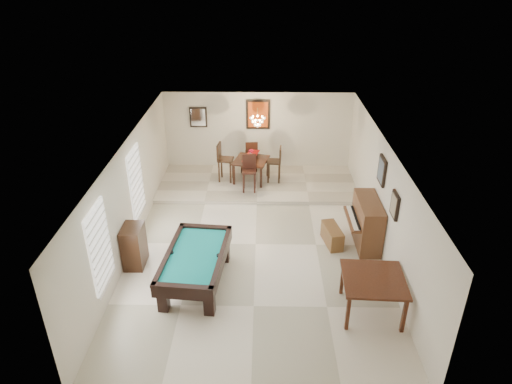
{
  "coord_description": "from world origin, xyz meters",
  "views": [
    {
      "loc": [
        0.17,
        -9.44,
        6.41
      ],
      "look_at": [
        0.0,
        0.6,
        1.15
      ],
      "focal_mm": 32.0,
      "sensor_mm": 36.0,
      "label": 1
    }
  ],
  "objects_px": {
    "apothecary_chest": "(134,246)",
    "dining_chair_south": "(249,174)",
    "dining_chair_north": "(251,155)",
    "dining_chair_west": "(226,162)",
    "pool_table": "(196,269)",
    "chandelier": "(258,118)",
    "flower_vase": "(251,153)",
    "square_table": "(372,295)",
    "upright_piano": "(361,223)",
    "piano_bench": "(332,236)",
    "dining_chair_east": "(274,164)",
    "dining_table": "(251,168)"
  },
  "relations": [
    {
      "from": "dining_chair_west",
      "to": "chandelier",
      "type": "height_order",
      "value": "chandelier"
    },
    {
      "from": "upright_piano",
      "to": "dining_chair_south",
      "type": "distance_m",
      "value": 3.81
    },
    {
      "from": "dining_chair_west",
      "to": "piano_bench",
      "type": "bearing_deg",
      "value": -131.35
    },
    {
      "from": "dining_chair_east",
      "to": "square_table",
      "type": "bearing_deg",
      "value": 22.4
    },
    {
      "from": "upright_piano",
      "to": "apothecary_chest",
      "type": "xyz_separation_m",
      "value": [
        -5.34,
        -0.97,
        -0.09
      ]
    },
    {
      "from": "dining_chair_north",
      "to": "chandelier",
      "type": "bearing_deg",
      "value": 97.74
    },
    {
      "from": "dining_chair_north",
      "to": "dining_chair_east",
      "type": "height_order",
      "value": "dining_chair_east"
    },
    {
      "from": "square_table",
      "to": "dining_chair_west",
      "type": "distance_m",
      "value": 6.62
    },
    {
      "from": "square_table",
      "to": "dining_chair_north",
      "type": "height_order",
      "value": "dining_chair_north"
    },
    {
      "from": "chandelier",
      "to": "dining_chair_west",
      "type": "bearing_deg",
      "value": 170.19
    },
    {
      "from": "dining_table",
      "to": "dining_chair_east",
      "type": "bearing_deg",
      "value": -3.2
    },
    {
      "from": "piano_bench",
      "to": "dining_chair_north",
      "type": "distance_m",
      "value": 4.58
    },
    {
      "from": "pool_table",
      "to": "upright_piano",
      "type": "bearing_deg",
      "value": 28.32
    },
    {
      "from": "apothecary_chest",
      "to": "dining_chair_south",
      "type": "bearing_deg",
      "value": 54.49
    },
    {
      "from": "upright_piano",
      "to": "dining_table",
      "type": "xyz_separation_m",
      "value": [
        -2.78,
        3.29,
        -0.06
      ]
    },
    {
      "from": "upright_piano",
      "to": "flower_vase",
      "type": "xyz_separation_m",
      "value": [
        -2.78,
        3.29,
        0.45
      ]
    },
    {
      "from": "upright_piano",
      "to": "dining_table",
      "type": "relative_size",
      "value": 1.44
    },
    {
      "from": "pool_table",
      "to": "square_table",
      "type": "bearing_deg",
      "value": -7.65
    },
    {
      "from": "apothecary_chest",
      "to": "dining_chair_east",
      "type": "height_order",
      "value": "dining_chair_east"
    },
    {
      "from": "pool_table",
      "to": "dining_chair_west",
      "type": "xyz_separation_m",
      "value": [
        0.28,
        4.9,
        0.35
      ]
    },
    {
      "from": "flower_vase",
      "to": "dining_chair_east",
      "type": "height_order",
      "value": "dining_chair_east"
    },
    {
      "from": "pool_table",
      "to": "dining_chair_north",
      "type": "height_order",
      "value": "dining_chair_north"
    },
    {
      "from": "flower_vase",
      "to": "dining_chair_north",
      "type": "distance_m",
      "value": 0.83
    },
    {
      "from": "dining_chair_north",
      "to": "dining_chair_east",
      "type": "bearing_deg",
      "value": 128.08
    },
    {
      "from": "square_table",
      "to": "piano_bench",
      "type": "xyz_separation_m",
      "value": [
        -0.45,
        2.42,
        -0.18
      ]
    },
    {
      "from": "dining_table",
      "to": "dining_chair_north",
      "type": "distance_m",
      "value": 0.73
    },
    {
      "from": "apothecary_chest",
      "to": "flower_vase",
      "type": "bearing_deg",
      "value": 58.96
    },
    {
      "from": "piano_bench",
      "to": "dining_chair_east",
      "type": "height_order",
      "value": "dining_chair_east"
    },
    {
      "from": "square_table",
      "to": "upright_piano",
      "type": "relative_size",
      "value": 0.85
    },
    {
      "from": "pool_table",
      "to": "flower_vase",
      "type": "height_order",
      "value": "flower_vase"
    },
    {
      "from": "pool_table",
      "to": "chandelier",
      "type": "distance_m",
      "value": 5.22
    },
    {
      "from": "pool_table",
      "to": "flower_vase",
      "type": "xyz_separation_m",
      "value": [
        1.06,
        4.92,
        0.66
      ]
    },
    {
      "from": "dining_chair_north",
      "to": "dining_chair_west",
      "type": "distance_m",
      "value": 1.08
    },
    {
      "from": "dining_chair_north",
      "to": "dining_chair_west",
      "type": "bearing_deg",
      "value": 39.16
    },
    {
      "from": "pool_table",
      "to": "dining_chair_north",
      "type": "xyz_separation_m",
      "value": [
        1.05,
        5.64,
        0.26
      ]
    },
    {
      "from": "piano_bench",
      "to": "flower_vase",
      "type": "height_order",
      "value": "flower_vase"
    },
    {
      "from": "pool_table",
      "to": "dining_chair_west",
      "type": "height_order",
      "value": "dining_chair_west"
    },
    {
      "from": "flower_vase",
      "to": "dining_chair_north",
      "type": "xyz_separation_m",
      "value": [
        -0.01,
        0.73,
        -0.4
      ]
    },
    {
      "from": "square_table",
      "to": "flower_vase",
      "type": "height_order",
      "value": "flower_vase"
    },
    {
      "from": "upright_piano",
      "to": "dining_chair_east",
      "type": "xyz_separation_m",
      "value": [
        -2.08,
        3.25,
        0.09
      ]
    },
    {
      "from": "pool_table",
      "to": "chandelier",
      "type": "height_order",
      "value": "chandelier"
    },
    {
      "from": "apothecary_chest",
      "to": "dining_chair_south",
      "type": "distance_m",
      "value": 4.35
    },
    {
      "from": "apothecary_chest",
      "to": "chandelier",
      "type": "height_order",
      "value": "chandelier"
    },
    {
      "from": "dining_chair_west",
      "to": "dining_chair_east",
      "type": "bearing_deg",
      "value": -82.98
    },
    {
      "from": "apothecary_chest",
      "to": "flower_vase",
      "type": "distance_m",
      "value": 4.99
    },
    {
      "from": "apothecary_chest",
      "to": "dining_chair_east",
      "type": "bearing_deg",
      "value": 52.21
    },
    {
      "from": "pool_table",
      "to": "dining_chair_north",
      "type": "relative_size",
      "value": 2.17
    },
    {
      "from": "dining_chair_south",
      "to": "dining_chair_north",
      "type": "relative_size",
      "value": 1.06
    },
    {
      "from": "dining_chair_east",
      "to": "dining_chair_west",
      "type": "bearing_deg",
      "value": -86.07
    },
    {
      "from": "flower_vase",
      "to": "dining_chair_west",
      "type": "bearing_deg",
      "value": -178.39
    }
  ]
}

